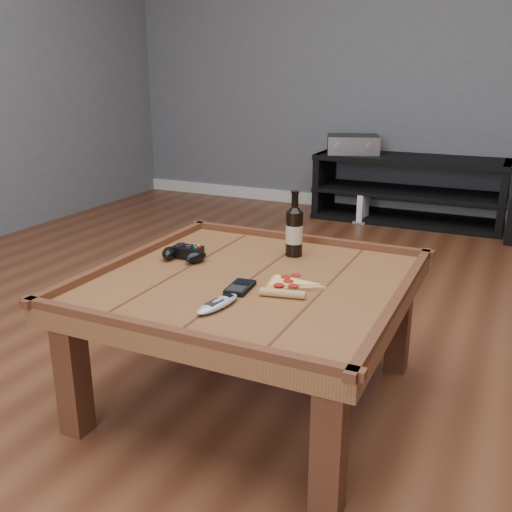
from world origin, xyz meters
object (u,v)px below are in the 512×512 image
at_px(coffee_table, 252,295).
at_px(game_console, 363,209).
at_px(media_console, 408,190).
at_px(remote_control, 218,304).
at_px(smartphone, 240,287).
at_px(game_controller, 184,253).
at_px(pizza_slice, 288,286).
at_px(av_receiver, 353,144).
at_px(beer_bottle, 294,230).

distance_m(coffee_table, game_console, 2.63).
height_order(media_console, remote_control, media_console).
relative_size(remote_control, game_console, 0.84).
xyz_separation_m(media_console, smartphone, (0.01, -2.86, 0.21)).
distance_m(coffee_table, remote_control, 0.27).
bearing_deg(coffee_table, game_controller, 166.34).
relative_size(game_controller, smartphone, 1.49).
distance_m(smartphone, game_console, 2.74).
bearing_deg(remote_control, pizza_slice, 71.56).
bearing_deg(av_receiver, game_controller, -106.46).
bearing_deg(coffee_table, media_console, 90.00).
distance_m(coffee_table, game_controller, 0.33).
bearing_deg(beer_bottle, game_controller, -147.62).
height_order(game_controller, smartphone, game_controller).
xyz_separation_m(pizza_slice, av_receiver, (-0.59, 2.78, 0.11)).
xyz_separation_m(beer_bottle, pizza_slice, (0.11, -0.32, -0.09)).
distance_m(coffee_table, av_receiver, 2.79).
bearing_deg(smartphone, pizza_slice, 24.56).
bearing_deg(media_console, pizza_slice, -87.07).
height_order(smartphone, game_console, smartphone).
xyz_separation_m(media_console, av_receiver, (-0.45, -0.00, 0.32)).
height_order(media_console, beer_bottle, beer_bottle).
distance_m(game_controller, remote_control, 0.47).
relative_size(game_controller, remote_control, 1.04).
xyz_separation_m(coffee_table, av_receiver, (-0.45, 2.75, 0.18)).
height_order(beer_bottle, pizza_slice, beer_bottle).
height_order(coffee_table, beer_bottle, beer_bottle).
relative_size(media_console, remote_control, 7.67).
height_order(pizza_slice, remote_control, same).
bearing_deg(remote_control, av_receiver, 108.41).
bearing_deg(beer_bottle, smartphone, -93.38).
relative_size(smartphone, remote_control, 0.70).
xyz_separation_m(game_controller, av_receiver, (-0.14, 2.67, 0.09)).
distance_m(remote_control, game_console, 2.90).
xyz_separation_m(coffee_table, game_console, (-0.30, 2.59, -0.29)).
bearing_deg(pizza_slice, av_receiver, 90.60).
relative_size(coffee_table, smartphone, 8.03).
bearing_deg(game_console, av_receiver, 139.16).
height_order(pizza_slice, av_receiver, av_receiver).
bearing_deg(pizza_slice, media_console, 81.52).
bearing_deg(av_receiver, game_console, -65.51).
relative_size(beer_bottle, pizza_slice, 0.88).
distance_m(coffee_table, pizza_slice, 0.16).
distance_m(beer_bottle, av_receiver, 2.50).
relative_size(remote_control, av_receiver, 0.39).
height_order(coffee_table, game_console, coffee_table).
bearing_deg(remote_control, game_controller, 143.46).
height_order(game_controller, pizza_slice, game_controller).
distance_m(pizza_slice, smartphone, 0.15).
distance_m(remote_control, av_receiver, 3.05).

